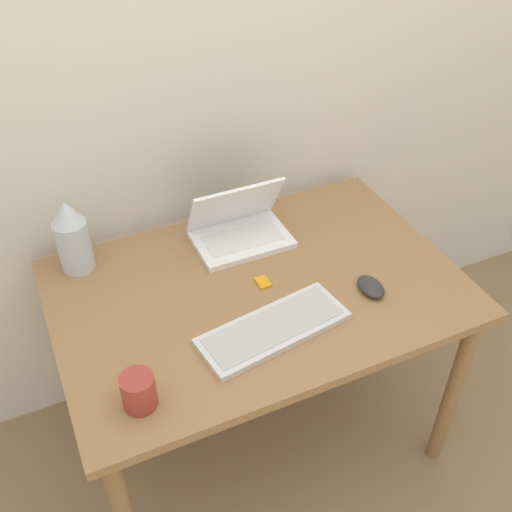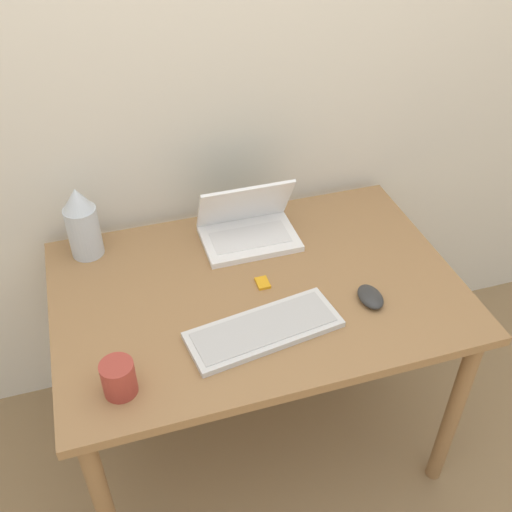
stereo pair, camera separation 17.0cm
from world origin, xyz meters
The scene contains 8 objects.
wall_back centered at (0.00, 0.86, 1.25)m, with size 6.00×0.05×2.50m.
desk centered at (0.00, 0.40, 0.64)m, with size 1.18×0.79×0.72m.
laptop centered at (0.04, 0.63, 0.77)m, with size 0.30×0.21×0.20m.
keyboard centered at (-0.04, 0.21, 0.73)m, with size 0.43×0.21×0.02m.
mouse centered at (0.29, 0.24, 0.74)m, with size 0.07×0.10×0.03m.
vase centered at (-0.46, 0.70, 0.84)m, with size 0.10×0.10×0.24m.
mp3_player centered at (0.02, 0.40, 0.73)m, with size 0.04×0.05×0.01m.
mug centered at (-0.43, 0.13, 0.77)m, with size 0.08×0.08×0.09m.
Camera 2 is at (-0.39, -0.85, 1.90)m, focal length 42.00 mm.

